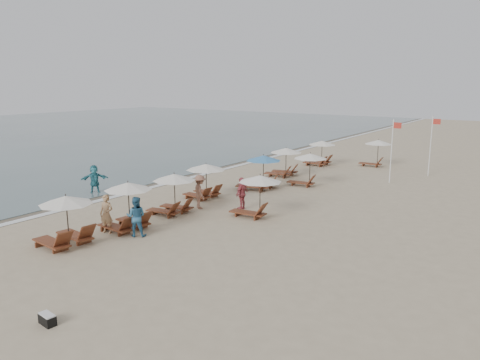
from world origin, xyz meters
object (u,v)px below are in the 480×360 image
Objects in this scene: lounger_station_0 at (64,222)px; lounger_station_3 at (204,179)px; lounger_station_5 at (283,161)px; beachgoer_mid_b at (200,192)px; lounger_station_2 at (172,193)px; inland_station_2 at (375,149)px; lounger_station_4 at (260,173)px; lounger_station_1 at (126,207)px; inland_station_0 at (255,191)px; duffel_bag at (47,319)px; beachgoer_far_a at (242,193)px; lounger_station_6 at (319,153)px; flag_pole_near at (392,148)px; inland_station_1 at (307,165)px; waterline_walker at (94,179)px; beachgoer_near at (107,214)px; beachgoer_mid_a at (136,217)px.

lounger_station_3 is at bearing 92.34° from lounger_station_0.
lounger_station_5 is 10.58m from beachgoer_mid_b.
lounger_station_0 is 6.25m from lounger_station_2.
lounger_station_0 is 1.05× the size of lounger_station_2.
inland_station_2 is (4.85, 16.53, 0.27)m from lounger_station_3.
lounger_station_1 is at bearing -92.73° from lounger_station_4.
inland_station_0 is (3.83, 5.27, 0.25)m from lounger_station_1.
beachgoer_far_a is at bearing 100.27° from duffel_bag.
lounger_station_5 is 5.78m from lounger_station_6.
lounger_station_5 is (0.19, 18.51, 0.06)m from lounger_station_0.
beachgoer_far_a is (2.70, -9.38, -0.23)m from lounger_station_5.
lounger_station_3 reaches higher than beachgoer_mid_b.
beachgoer_far_a is (2.38, 6.19, -0.24)m from lounger_station_1.
inland_station_1 is at bearing -135.74° from flag_pole_near.
lounger_station_4 reaches higher than waterline_walker.
lounger_station_4 is 10.43m from lounger_station_6.
lounger_station_3 is 7.47m from inland_station_1.
inland_station_2 is 24.63m from beachgoer_near.
beachgoer_far_a is 0.41× the size of flag_pole_near.
beachgoer_near is at bearing 128.99° from duffel_bag.
inland_station_0 is 1.41× the size of beachgoer_mid_b.
lounger_station_5 is at bearing -166.17° from beachgoer_far_a.
inland_station_0 is 0.61× the size of flag_pole_near.
lounger_station_6 is 18.80m from waterline_walker.
beachgoer_near is 1.01× the size of beachgoer_far_a.
lounger_station_1 is at bearing 42.66° from beachgoer_near.
inland_station_1 is at bearing 96.00° from duffel_bag.
inland_station_2 is 1.45× the size of waterline_walker.
beachgoer_near is 1.54m from beachgoer_mid_a.
inland_station_0 is at bearing -59.70° from lounger_station_4.
waterline_walker is (-6.55, -2.89, -0.27)m from lounger_station_3.
inland_station_1 is (3.15, 16.44, 0.37)m from lounger_station_0.
inland_station_2 is 1.43× the size of beachgoer_near.
lounger_station_2 reaches higher than lounger_station_3.
waterline_walker is (-10.10, -9.45, -0.54)m from inland_station_1.
beachgoer_far_a is (2.50, 2.90, -0.25)m from lounger_station_2.
lounger_station_4 is 4.71m from lounger_station_5.
inland_station_1 is 1.45× the size of waterline_walker.
lounger_station_0 is at bearing -100.51° from waterline_walker.
beachgoer_near is 0.41× the size of flag_pole_near.
lounger_station_3 is 7.72m from beachgoer_near.
duffel_bag is at bearing -85.49° from inland_station_0.
beachgoer_mid_b is at bearing -56.36° from lounger_station_3.
lounger_station_6 is 1.42× the size of beachgoer_near.
inland_station_0 is at bearing 62.16° from lounger_station_0.
lounger_station_3 is 4.25m from lounger_station_4.
lounger_station_4 reaches higher than lounger_station_2.
lounger_station_1 is 5.03m from beachgoer_mid_b.
lounger_station_1 is at bearing -83.78° from waterline_walker.
lounger_station_1 is 1.10m from beachgoer_mid_a.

